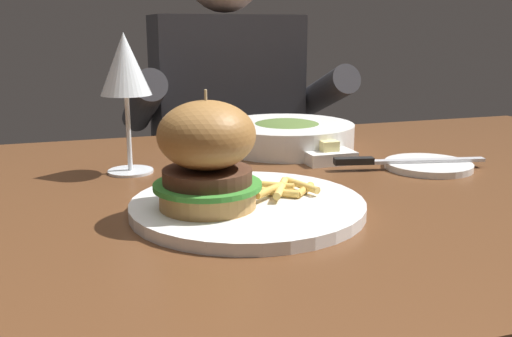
{
  "coord_description": "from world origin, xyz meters",
  "views": [
    {
      "loc": [
        -0.28,
        -0.71,
        0.95
      ],
      "look_at": [
        -0.07,
        -0.07,
        0.78
      ],
      "focal_mm": 40.0,
      "sensor_mm": 36.0,
      "label": 1
    }
  ],
  "objects": [
    {
      "name": "dining_table",
      "position": [
        0.0,
        0.0,
        0.66
      ],
      "size": [
        1.47,
        0.84,
        0.74
      ],
      "color": "#56331C",
      "rests_on": "ground"
    },
    {
      "name": "main_plate",
      "position": [
        -0.09,
        -0.1,
        0.75
      ],
      "size": [
        0.28,
        0.28,
        0.01
      ],
      "primitive_type": "cylinder",
      "color": "white",
      "rests_on": "dining_table"
    },
    {
      "name": "burger_sandwich",
      "position": [
        -0.14,
        -0.11,
        0.81
      ],
      "size": [
        0.12,
        0.12,
        0.13
      ],
      "color": "#B78447",
      "rests_on": "main_plate"
    },
    {
      "name": "fries_pile",
      "position": [
        -0.04,
        -0.09,
        0.76
      ],
      "size": [
        0.09,
        0.08,
        0.01
      ],
      "color": "gold",
      "rests_on": "main_plate"
    },
    {
      "name": "wine_glass",
      "position": [
        -0.2,
        0.13,
        0.89
      ],
      "size": [
        0.07,
        0.07,
        0.2
      ],
      "color": "silver",
      "rests_on": "dining_table"
    },
    {
      "name": "bread_plate",
      "position": [
        0.23,
        0.02,
        0.74
      ],
      "size": [
        0.13,
        0.13,
        0.01
      ],
      "primitive_type": "cylinder",
      "color": "white",
      "rests_on": "dining_table"
    },
    {
      "name": "table_knife",
      "position": [
        0.18,
        0.03,
        0.75
      ],
      "size": [
        0.23,
        0.06,
        0.01
      ],
      "color": "silver",
      "rests_on": "bread_plate"
    },
    {
      "name": "butter_dish",
      "position": [
        0.1,
        0.1,
        0.75
      ],
      "size": [
        0.08,
        0.05,
        0.04
      ],
      "color": "white",
      "rests_on": "dining_table"
    },
    {
      "name": "soup_bowl",
      "position": [
        0.08,
        0.22,
        0.76
      ],
      "size": [
        0.24,
        0.24,
        0.05
      ],
      "color": "white",
      "rests_on": "dining_table"
    },
    {
      "name": "diner_person",
      "position": [
        0.1,
        0.7,
        0.56
      ],
      "size": [
        0.51,
        0.36,
        1.18
      ],
      "color": "#282833",
      "rests_on": "ground"
    }
  ]
}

